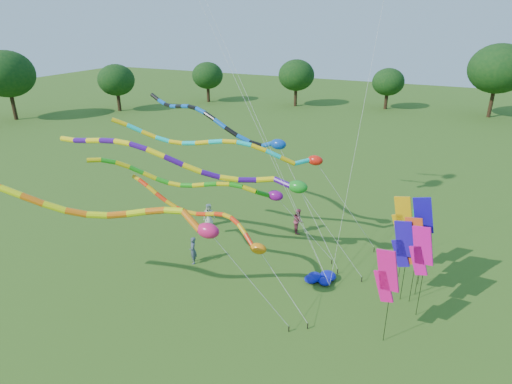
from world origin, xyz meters
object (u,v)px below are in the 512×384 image
at_px(tube_kite_orange, 108,210).
at_px(person_a, 209,215).
at_px(blue_nylon_heap, 323,278).
at_px(person_b, 193,250).
at_px(tube_kite_red, 212,220).
at_px(person_c, 298,221).

xyz_separation_m(tube_kite_orange, person_a, (-1.17, 9.81, -4.72)).
bearing_deg(tube_kite_orange, blue_nylon_heap, 24.11).
bearing_deg(blue_nylon_heap, person_b, -169.84).
relative_size(tube_kite_red, person_b, 6.86).
height_order(person_a, person_c, person_c).
relative_size(tube_kite_orange, blue_nylon_heap, 8.08).
height_order(tube_kite_orange, person_c, tube_kite_orange).
xyz_separation_m(tube_kite_red, tube_kite_orange, (-2.37, -4.38, 1.93)).
relative_size(blue_nylon_heap, person_b, 1.11).
relative_size(tube_kite_red, tube_kite_orange, 0.77).
height_order(blue_nylon_heap, person_b, person_b).
relative_size(person_a, person_c, 0.95).
relative_size(person_a, person_b, 0.98).
bearing_deg(tube_kite_orange, person_b, 68.45).
distance_m(tube_kite_orange, person_b, 7.18).
distance_m(tube_kite_orange, person_c, 13.15).
bearing_deg(blue_nylon_heap, person_c, 123.55).
distance_m(tube_kite_orange, person_a, 10.95).
height_order(person_b, person_c, person_c).
distance_m(tube_kite_red, blue_nylon_heap, 6.68).
bearing_deg(blue_nylon_heap, person_a, 160.63).
bearing_deg(tube_kite_red, blue_nylon_heap, 38.31).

